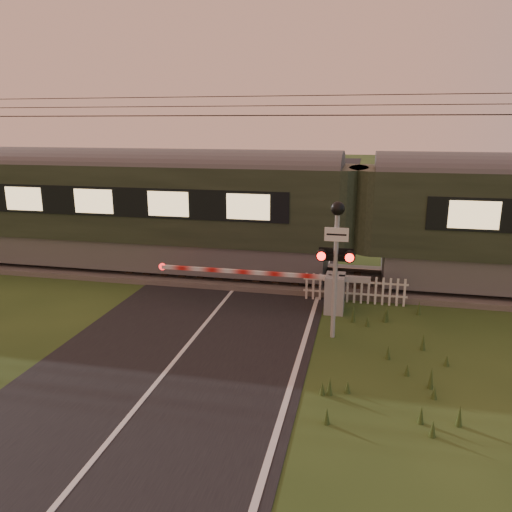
% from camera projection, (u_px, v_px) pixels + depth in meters
% --- Properties ---
extents(ground, '(160.00, 160.00, 0.00)m').
position_uv_depth(ground, '(178.00, 357.00, 11.56)').
color(ground, '#253C17').
rests_on(ground, ground).
extents(road, '(6.00, 140.00, 0.03)m').
position_uv_depth(road, '(175.00, 362.00, 11.33)').
color(road, black).
rests_on(road, ground).
extents(track_bed, '(140.00, 3.40, 0.39)m').
position_uv_depth(track_bed, '(245.00, 275.00, 17.67)').
color(track_bed, '#47423D').
rests_on(track_bed, ground).
extents(overhead_wires, '(120.00, 0.62, 0.62)m').
position_uv_depth(overhead_wires, '(244.00, 108.00, 16.22)').
color(overhead_wires, black).
rests_on(overhead_wires, ground).
extents(train, '(43.82, 3.02, 4.09)m').
position_uv_depth(train, '(356.00, 216.00, 16.30)').
color(train, slate).
rests_on(train, ground).
extents(boom_gate, '(6.35, 0.83, 1.11)m').
position_uv_depth(boom_gate, '(325.00, 290.00, 14.34)').
color(boom_gate, gray).
rests_on(boom_gate, ground).
extents(crossing_signal, '(0.88, 0.36, 3.46)m').
position_uv_depth(crossing_signal, '(336.00, 246.00, 12.06)').
color(crossing_signal, gray).
rests_on(crossing_signal, ground).
extents(picket_fence, '(3.10, 0.07, 0.85)m').
position_uv_depth(picket_fence, '(355.00, 289.00, 14.98)').
color(picket_fence, silver).
rests_on(picket_fence, ground).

